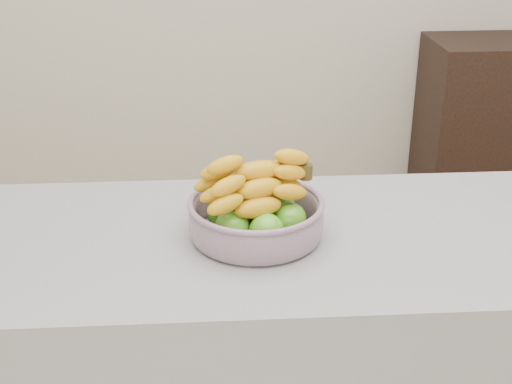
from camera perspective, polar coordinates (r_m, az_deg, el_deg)
cabinet at (r=3.45m, az=17.29°, el=4.15°), size 0.51×0.41×0.91m
fruit_bowl at (r=1.46m, az=-0.01°, el=-1.70°), size 0.28×0.28×0.17m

